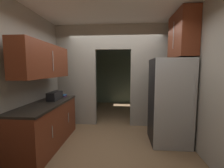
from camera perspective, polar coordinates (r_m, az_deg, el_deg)
The scene contains 12 objects.
ground at distance 3.32m, azimuth -0.21°, elevation -22.89°, with size 20.00×20.00×0.00m, color brown.
kitchen_overhead_slab at distance 3.49m, azimuth 0.31°, elevation 26.33°, with size 3.69×6.42×0.06m, color silver.
kitchen_partition at distance 4.12m, azimuth 1.37°, elevation 4.38°, with size 3.29×0.12×2.79m.
adjoining_room_shell at distance 6.03m, azimuth 2.20°, elevation 3.91°, with size 3.29×2.84×2.79m.
kitchen_flank_left at distance 2.98m, azimuth -36.05°, elevation 0.85°, with size 0.10×3.71×2.79m, color #9E998C.
kitchen_flank_right at distance 2.69m, azimuth 37.21°, elevation 0.38°, with size 0.10×3.71×2.79m, color #9E998C.
refrigerator at distance 3.40m, azimuth 21.31°, elevation -6.30°, with size 0.77×0.77×1.81m.
lower_cabinet_run at distance 3.42m, azimuth -23.84°, elevation -14.13°, with size 0.63×1.76×0.91m.
upper_cabinet_counterside at distance 3.23m, azimuth -24.80°, elevation 8.09°, with size 0.36×1.58×0.66m.
upper_cabinet_fridgeside at distance 3.57m, azimuth 25.59°, elevation 16.70°, with size 0.36×0.85×0.93m.
boombox at distance 3.55m, azimuth -21.33°, elevation -4.26°, with size 0.20×0.43×0.21m.
book_stack at distance 3.88m, azimuth -18.21°, elevation -4.28°, with size 0.13×0.16×0.05m.
Camera 1 is at (0.24, -2.90, 1.59)m, focal length 23.59 mm.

